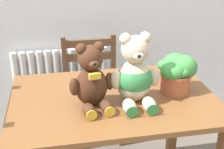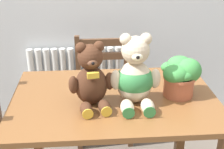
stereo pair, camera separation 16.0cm
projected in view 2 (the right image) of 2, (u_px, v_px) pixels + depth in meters
The scene contains 6 objects.
radiator at pixel (76, 84), 2.95m from camera, with size 0.87×0.10×0.65m.
dining_table at pixel (114, 117), 1.77m from camera, with size 1.12×0.76×0.78m.
wooden_chair_behind at pixel (103, 87), 2.60m from camera, with size 0.45×0.41×0.84m.
teddy_bear_left at pixel (91, 79), 1.59m from camera, with size 0.24×0.25×0.34m.
teddy_bear_right at pixel (135, 76), 1.60m from camera, with size 0.26×0.27×0.38m.
potted_plant at pixel (180, 75), 1.69m from camera, with size 0.21×0.18×0.22m.
Camera 2 is at (-0.13, -1.12, 1.61)m, focal length 50.00 mm.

